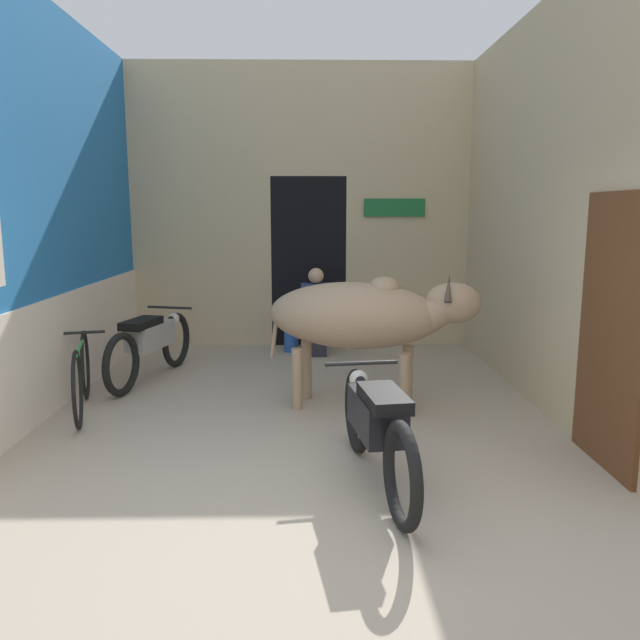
# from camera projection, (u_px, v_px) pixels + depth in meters

# --- Properties ---
(ground_plane) EXTENTS (30.00, 30.00, 0.00)m
(ground_plane) POSITION_uv_depth(u_px,v_px,m) (292.00, 530.00, 3.87)
(ground_plane) COLOR tan
(wall_left_shopfront) EXTENTS (0.25, 5.42, 4.00)m
(wall_left_shopfront) POSITION_uv_depth(u_px,v_px,m) (44.00, 213.00, 6.15)
(wall_left_shopfront) COLOR #236BAD
(wall_left_shopfront) RESTS_ON ground_plane
(wall_back_with_doorway) EXTENTS (4.83, 0.93, 4.00)m
(wall_back_with_doorway) POSITION_uv_depth(u_px,v_px,m) (304.00, 227.00, 9.16)
(wall_back_with_doorway) COLOR #C6B289
(wall_back_with_doorway) RESTS_ON ground_plane
(wall_right_with_door) EXTENTS (0.22, 5.42, 4.00)m
(wall_right_with_door) POSITION_uv_depth(u_px,v_px,m) (548.00, 209.00, 6.21)
(wall_right_with_door) COLOR #C6B289
(wall_right_with_door) RESTS_ON ground_plane
(cow) EXTENTS (2.14, 1.08, 1.37)m
(cow) POSITION_uv_depth(u_px,v_px,m) (364.00, 316.00, 6.13)
(cow) COLOR tan
(cow) RESTS_ON ground_plane
(motorcycle_near) EXTENTS (0.58, 1.96, 0.79)m
(motorcycle_near) POSITION_uv_depth(u_px,v_px,m) (376.00, 424.00, 4.45)
(motorcycle_near) COLOR black
(motorcycle_near) RESTS_ON ground_plane
(motorcycle_far) EXTENTS (0.69, 1.97, 0.80)m
(motorcycle_far) POSITION_uv_depth(u_px,v_px,m) (151.00, 342.00, 7.24)
(motorcycle_far) COLOR black
(motorcycle_far) RESTS_ON ground_plane
(bicycle) EXTENTS (0.56, 1.64, 0.74)m
(bicycle) POSITION_uv_depth(u_px,v_px,m) (82.00, 375.00, 6.09)
(bicycle) COLOR black
(bicycle) RESTS_ON ground_plane
(shopkeeper_seated) EXTENTS (0.41, 0.34, 1.19)m
(shopkeeper_seated) POSITION_uv_depth(u_px,v_px,m) (316.00, 310.00, 8.52)
(shopkeeper_seated) COLOR #282833
(shopkeeper_seated) RESTS_ON ground_plane
(plastic_stool) EXTENTS (0.28, 0.28, 0.39)m
(plastic_stool) POSITION_uv_depth(u_px,v_px,m) (291.00, 337.00, 8.76)
(plastic_stool) COLOR #2856B2
(plastic_stool) RESTS_ON ground_plane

